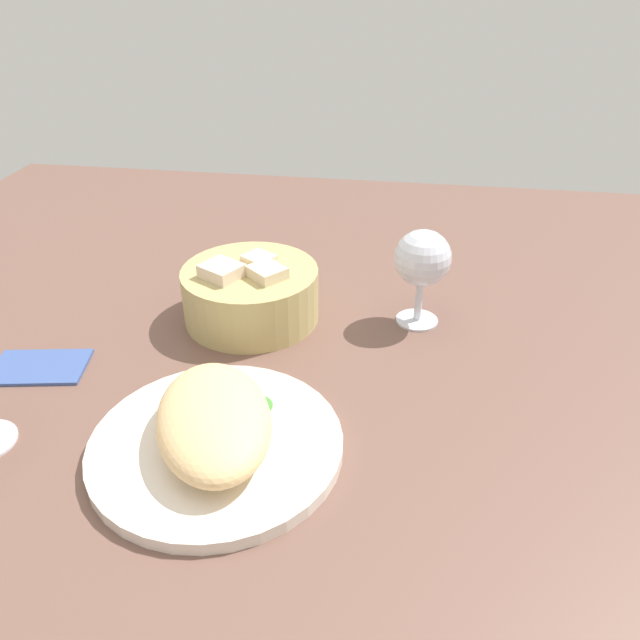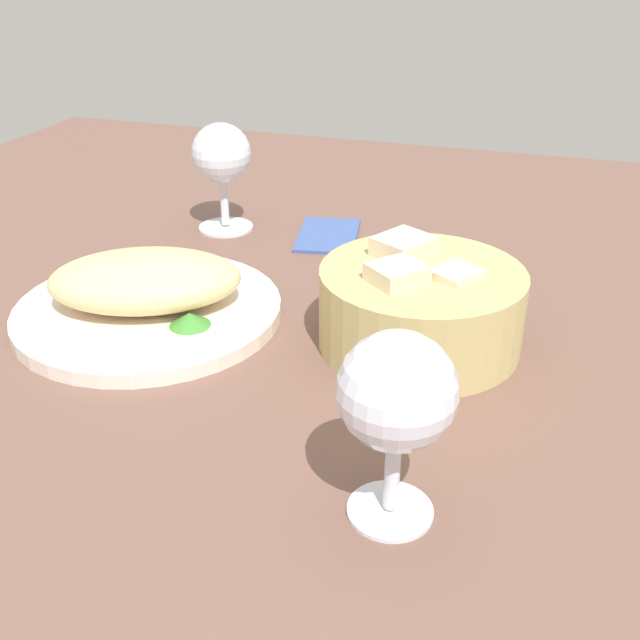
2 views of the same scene
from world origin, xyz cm
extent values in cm
cube|color=brown|center=(0.00, 0.00, -1.00)|extent=(140.00, 140.00, 2.00)
cylinder|color=silver|center=(-14.62, -0.42, 0.70)|extent=(25.37, 25.37, 1.40)
ellipsoid|color=#F1C887|center=(-14.62, -0.42, 3.94)|extent=(20.83, 16.96, 5.08)
cone|color=#3D8631|center=(-8.89, -2.59, 2.02)|extent=(3.80, 3.80, 1.25)
cylinder|color=tan|center=(11.03, 2.81, 3.61)|extent=(17.95, 17.95, 7.22)
cube|color=beige|center=(13.90, 2.21, 6.08)|extent=(4.92, 5.05, 3.82)
cube|color=beige|center=(8.66, 5.74, 6.55)|extent=(6.02, 6.20, 4.74)
cube|color=beige|center=(9.32, 0.35, 6.57)|extent=(5.70, 5.75, 4.27)
cylinder|color=silver|center=(13.54, -19.31, 0.30)|extent=(5.62, 5.62, 0.60)
cylinder|color=silver|center=(13.54, -19.31, 3.15)|extent=(1.00, 1.00, 5.09)
sphere|color=silver|center=(13.54, -19.31, 9.37)|extent=(7.35, 7.35, 7.35)
cube|color=#3D5798|center=(-4.37, 25.11, 0.40)|extent=(8.88, 12.09, 0.80)
camera|label=1|loc=(-59.08, -17.37, 43.78)|focal=34.93mm
camera|label=2|loc=(20.43, -55.76, 33.78)|focal=42.06mm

